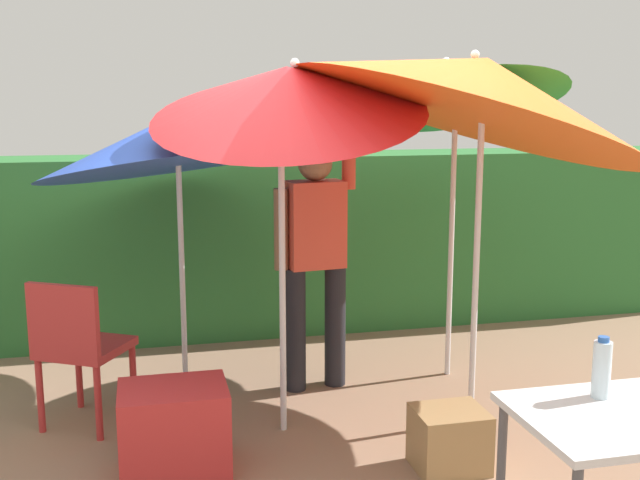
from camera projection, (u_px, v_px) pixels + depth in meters
ground_plane at (332, 442)px, 4.29m from camera, size 24.00×24.00×0.00m
hedge_row at (265, 242)px, 6.33m from camera, size 8.00×0.70×1.45m
umbrella_rainbow at (478, 89)px, 4.25m from camera, size 2.07×2.05×2.44m
umbrella_orange at (174, 141)px, 4.78m from camera, size 1.81×1.78×2.01m
umbrella_yellow at (451, 84)px, 4.98m from camera, size 1.50×1.49×2.35m
umbrella_navy at (288, 92)px, 4.10m from camera, size 1.57×1.53×2.35m
person_vendor at (315, 249)px, 4.95m from camera, size 0.56×0.26×1.88m
chair_plastic at (78, 344)px, 4.39m from camera, size 0.60×0.60×0.89m
cooler_box at (174, 430)px, 3.90m from camera, size 0.55×0.41×0.46m
crate_cardboard at (449, 439)px, 3.96m from camera, size 0.36×0.31×0.32m
folding_table at (627, 437)px, 2.79m from camera, size 0.80×0.60×0.78m
bottle_water at (602, 369)px, 2.90m from camera, size 0.07×0.07×0.24m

